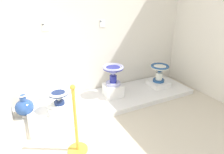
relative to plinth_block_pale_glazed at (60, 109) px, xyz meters
name	(u,v)px	position (x,y,z in m)	size (l,w,h in m)	color
wall_back	(102,17)	(1.06, 0.57, 1.38)	(3.78, 0.06, 3.02)	silver
display_platform	(115,98)	(1.06, 0.04, -0.08)	(3.15, 0.96, 0.09)	white
plinth_block_pale_glazed	(60,109)	(0.00, 0.00, 0.00)	(0.38, 0.30, 0.08)	white
antique_toilet_pale_glazed	(59,97)	(0.00, 0.00, 0.21)	(0.33, 0.33, 0.29)	white
plinth_block_rightmost	(113,90)	(1.04, 0.09, 0.08)	(0.32, 0.33, 0.23)	white
antique_toilet_rightmost	(113,72)	(1.04, 0.09, 0.45)	(0.38, 0.38, 0.37)	#AAADE1
plinth_block_broad_patterned	(158,83)	(2.12, 0.06, 0.01)	(0.39, 0.39, 0.10)	white
antique_toilet_broad_patterned	(160,70)	(2.12, 0.06, 0.32)	(0.38, 0.38, 0.36)	#254F8A
info_placard_first	(46,27)	(0.01, 0.53, 1.28)	(0.12, 0.01, 0.13)	white
info_placard_second	(102,23)	(1.04, 0.53, 1.27)	(0.11, 0.01, 0.14)	white
decorative_vase_companion	(24,107)	(-0.53, 0.24, 0.04)	(0.30, 0.30, 0.40)	white
stanchion_post_near_left	(77,133)	(0.01, -0.93, 0.15)	(0.26, 0.26, 0.95)	gold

